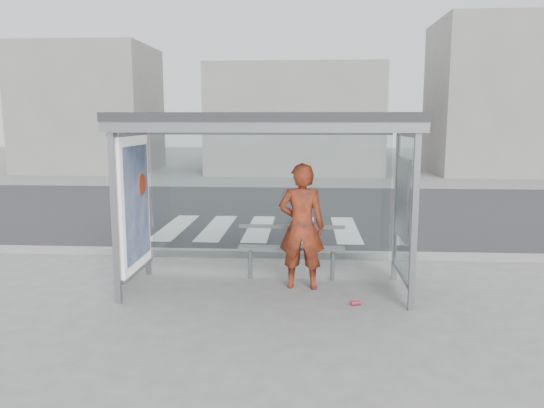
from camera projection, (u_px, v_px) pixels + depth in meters
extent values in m
plane|color=slate|center=(266.00, 290.00, 7.92)|extent=(80.00, 80.00, 0.00)
cube|color=#2B2B2D|center=(285.00, 210.00, 14.82)|extent=(30.00, 10.00, 0.01)
cube|color=gray|center=(274.00, 254.00, 9.83)|extent=(30.00, 0.18, 0.12)
cube|color=silver|center=(175.00, 227.00, 12.52)|extent=(0.55, 3.00, 0.00)
cube|color=silver|center=(217.00, 228.00, 12.45)|extent=(0.55, 3.00, 0.00)
cube|color=silver|center=(260.00, 228.00, 12.39)|extent=(0.55, 3.00, 0.00)
cube|color=silver|center=(302.00, 229.00, 12.32)|extent=(0.55, 3.00, 0.00)
cube|color=silver|center=(346.00, 230.00, 12.26)|extent=(0.55, 3.00, 0.00)
cube|color=gray|center=(115.00, 215.00, 7.17)|extent=(0.08, 0.08, 2.50)
cube|color=gray|center=(415.00, 219.00, 6.91)|extent=(0.08, 0.08, 2.50)
cube|color=gray|center=(146.00, 199.00, 8.54)|extent=(0.08, 0.08, 2.50)
cube|color=gray|center=(397.00, 202.00, 8.28)|extent=(0.08, 0.08, 2.50)
cube|color=#2D2D30|center=(266.00, 117.00, 7.52)|extent=(4.25, 1.65, 0.12)
cube|color=gray|center=(261.00, 126.00, 6.79)|extent=(4.25, 0.06, 0.18)
cube|color=white|center=(269.00, 198.00, 8.41)|extent=(3.80, 0.02, 2.00)
cube|color=white|center=(132.00, 203.00, 7.85)|extent=(0.15, 1.25, 2.00)
cube|color=#2D56A5|center=(137.00, 203.00, 7.84)|extent=(0.01, 1.10, 1.70)
cylinder|color=red|center=(142.00, 184.00, 8.05)|extent=(0.02, 0.32, 0.32)
cube|color=white|center=(405.00, 206.00, 7.59)|extent=(0.03, 1.25, 2.00)
cube|color=beige|center=(402.00, 199.00, 7.62)|extent=(0.03, 0.86, 1.16)
cube|color=gray|center=(90.00, 109.00, 25.83)|extent=(6.00, 5.00, 6.00)
cube|color=gray|center=(295.00, 120.00, 25.26)|extent=(8.00, 5.00, 5.00)
cube|color=gray|center=(489.00, 98.00, 24.52)|extent=(5.00, 5.00, 7.00)
imported|color=#C34C12|center=(302.00, 226.00, 7.90)|extent=(0.71, 0.49, 1.90)
cube|color=slate|center=(291.00, 248.00, 8.38)|extent=(1.68, 0.21, 0.05)
cylinder|color=slate|center=(250.00, 264.00, 8.47)|extent=(0.07, 0.07, 0.49)
cylinder|color=slate|center=(333.00, 265.00, 8.38)|extent=(0.07, 0.07, 0.49)
cube|color=slate|center=(292.00, 227.00, 8.42)|extent=(1.68, 0.04, 0.06)
cylinder|color=#DC4055|center=(355.00, 303.00, 7.26)|extent=(0.15, 0.12, 0.07)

